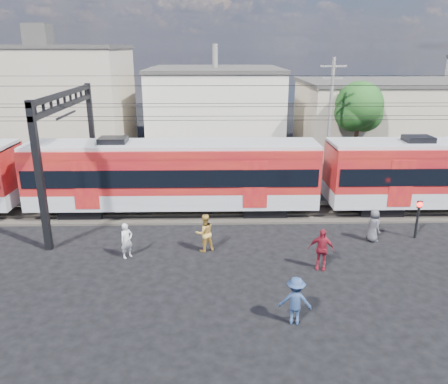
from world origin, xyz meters
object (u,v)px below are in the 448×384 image
Objects in this scene: commuter_train at (177,174)px; pedestrian_c at (295,301)px; crossing_signal at (418,212)px; pedestrian_a at (127,241)px.

commuter_train is 28.56× the size of pedestrian_c.
pedestrian_c is 0.89× the size of crossing_signal.
commuter_train reaches higher than pedestrian_a.
pedestrian_c is at bearing -81.33° from pedestrian_a.
pedestrian_a is at bearing -27.60° from pedestrian_c.
crossing_signal is (12.20, -3.60, -1.03)m from commuter_train.
commuter_train is 30.66× the size of pedestrian_a.
commuter_train is 11.75m from pedestrian_c.
commuter_train is 5.94m from pedestrian_a.
crossing_signal is at bearing -16.44° from commuter_train.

